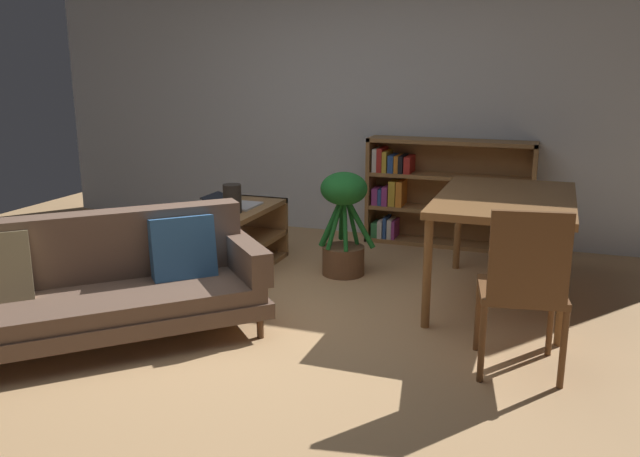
% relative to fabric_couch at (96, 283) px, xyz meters
% --- Properties ---
extents(ground_plane, '(8.16, 8.16, 0.00)m').
position_rel_fabric_couch_xyz_m(ground_plane, '(0.75, 0.44, -0.37)').
color(ground_plane, tan).
extents(back_wall_panel, '(6.80, 0.10, 2.70)m').
position_rel_fabric_couch_xyz_m(back_wall_panel, '(0.75, 3.14, 0.98)').
color(back_wall_panel, silver).
rests_on(back_wall_panel, ground_plane).
extents(fabric_couch, '(1.95, 1.92, 0.77)m').
position_rel_fabric_couch_xyz_m(fabric_couch, '(0.00, 0.00, 0.00)').
color(fabric_couch, '#56351E').
rests_on(fabric_couch, ground_plane).
extents(media_console, '(0.45, 1.02, 0.52)m').
position_rel_fabric_couch_xyz_m(media_console, '(0.18, 1.59, -0.11)').
color(media_console, olive).
rests_on(media_console, ground_plane).
extents(open_laptop, '(0.43, 0.33, 0.08)m').
position_rel_fabric_couch_xyz_m(open_laptop, '(0.11, 1.64, 0.18)').
color(open_laptop, silver).
rests_on(open_laptop, media_console).
extents(desk_speaker, '(0.15, 0.15, 0.23)m').
position_rel_fabric_couch_xyz_m(desk_speaker, '(0.21, 1.41, 0.27)').
color(desk_speaker, '#2D2823').
rests_on(desk_speaker, media_console).
extents(potted_floor_plant, '(0.45, 0.45, 0.84)m').
position_rel_fabric_couch_xyz_m(potted_floor_plant, '(1.03, 1.75, 0.09)').
color(potted_floor_plant, brown).
rests_on(potted_floor_plant, ground_plane).
extents(dining_table, '(0.92, 1.44, 0.78)m').
position_rel_fabric_couch_xyz_m(dining_table, '(2.28, 1.55, 0.34)').
color(dining_table, brown).
rests_on(dining_table, ground_plane).
extents(dining_chair_near, '(0.52, 0.51, 0.95)m').
position_rel_fabric_couch_xyz_m(dining_chair_near, '(2.48, 0.39, 0.16)').
color(dining_chair_near, brown).
rests_on(dining_chair_near, ground_plane).
extents(bookshelf, '(1.53, 0.31, 1.00)m').
position_rel_fabric_couch_xyz_m(bookshelf, '(1.57, 2.96, 0.14)').
color(bookshelf, olive).
rests_on(bookshelf, ground_plane).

